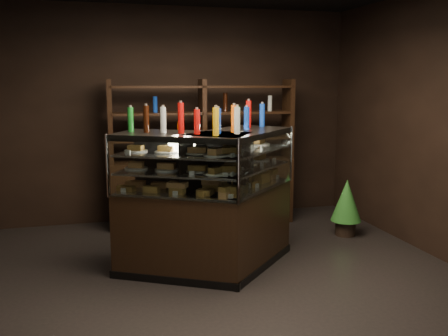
{
  "coord_description": "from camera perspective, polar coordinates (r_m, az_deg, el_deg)",
  "views": [
    {
      "loc": [
        -1.24,
        -4.56,
        1.97
      ],
      "look_at": [
        0.05,
        0.22,
        1.11
      ],
      "focal_mm": 40.0,
      "sensor_mm": 36.0,
      "label": 1
    }
  ],
  "objects": [
    {
      "name": "food_display",
      "position": [
        5.14,
        -1.44,
        0.33
      ],
      "size": [
        1.72,
        0.99,
        0.45
      ],
      "color": "gold",
      "rests_on": "display_case"
    },
    {
      "name": "room_shell",
      "position": [
        4.73,
        0.06,
        9.51
      ],
      "size": [
        5.02,
        5.02,
        3.01
      ],
      "color": "black",
      "rests_on": "ground"
    },
    {
      "name": "display_case",
      "position": [
        5.28,
        -1.43,
        -6.39
      ],
      "size": [
        2.09,
        1.44,
        1.47
      ],
      "rotation": [
        0.0,
        0.0,
        0.14
      ],
      "color": "black",
      "rests_on": "ground"
    },
    {
      "name": "back_shelving",
      "position": [
        6.91,
        -2.42,
        -1.54
      ],
      "size": [
        2.52,
        0.54,
        2.0
      ],
      "rotation": [
        0.0,
        0.0,
        -0.05
      ],
      "color": "black",
      "rests_on": "ground"
    },
    {
      "name": "ground",
      "position": [
        5.12,
        0.06,
        -12.77
      ],
      "size": [
        5.0,
        5.0,
        0.0
      ],
      "primitive_type": "plane",
      "color": "black",
      "rests_on": "ground"
    },
    {
      "name": "potted_conifer",
      "position": [
        6.61,
        13.84,
        -3.51
      ],
      "size": [
        0.39,
        0.39,
        0.83
      ],
      "rotation": [
        0.0,
        0.0,
        -0.08
      ],
      "color": "black",
      "rests_on": "ground"
    },
    {
      "name": "bottles_top",
      "position": [
        5.09,
        -1.49,
        5.74
      ],
      "size": [
        1.55,
        0.85,
        0.3
      ],
      "color": "#B20C0A",
      "rests_on": "display_case"
    }
  ]
}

